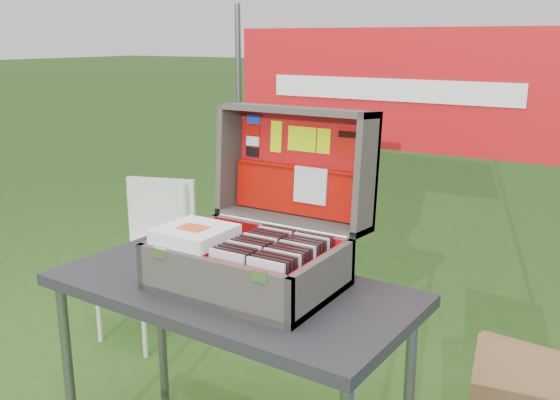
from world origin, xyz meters
The scene contains 86 objects.
table centered at (-0.05, -0.09, 0.38)m, with size 1.20×0.60×0.75m, color #232326, non-canonical shape.
table_top centered at (-0.05, -0.09, 0.73)m, with size 1.20×0.60×0.04m, color #232326.
table_leg_fl centered at (-0.59, -0.33, 0.36)m, with size 0.04×0.04×0.71m, color #59595B.
table_leg_bl centered at (-0.59, 0.15, 0.36)m, with size 0.04×0.04×0.71m, color #59595B.
suitcase centered at (0.01, -0.02, 1.03)m, with size 0.57×0.56×0.55m, color #4B4742, non-canonical shape.
suitcase_base_bottom centered at (0.01, -0.08, 0.76)m, with size 0.57×0.40×0.02m, color #4B4742.
suitcase_base_wall_front centered at (0.01, -0.27, 0.83)m, with size 0.57×0.02×0.15m, color #4B4742.
suitcase_base_wall_back centered at (0.01, 0.11, 0.83)m, with size 0.57×0.02×0.15m, color #4B4742.
suitcase_base_wall_left centered at (-0.26, -0.08, 0.83)m, with size 0.02×0.40×0.15m, color #4B4742.
suitcase_base_wall_right centered at (0.29, -0.08, 0.83)m, with size 0.02×0.40×0.15m, color #4B4742.
suitcase_liner_floor centered at (0.01, -0.08, 0.78)m, with size 0.52×0.36×0.01m, color red.
suitcase_latch_left centered at (-0.17, -0.28, 0.89)m, with size 0.05×0.01×0.03m, color silver.
suitcase_latch_right centered at (0.20, -0.28, 0.89)m, with size 0.05×0.01×0.03m, color silver.
suitcase_hinge centered at (0.01, 0.12, 0.90)m, with size 0.02×0.02×0.51m, color silver.
suitcase_lid_back centered at (0.01, 0.28, 1.09)m, with size 0.57×0.40×0.02m, color #4B4742.
suitcase_lid_rim_far centered at (0.01, 0.23, 1.29)m, with size 0.57×0.02×0.15m, color #4B4742.
suitcase_lid_rim_near centered at (0.01, 0.20, 0.91)m, with size 0.57×0.02×0.15m, color #4B4742.
suitcase_lid_rim_left centered at (-0.26, 0.21, 1.10)m, with size 0.02×0.40×0.15m, color #4B4742.
suitcase_lid_rim_right centered at (0.29, 0.21, 1.10)m, with size 0.02×0.40×0.15m, color #4B4742.
suitcase_lid_liner centered at (0.01, 0.26, 1.09)m, with size 0.52×0.36×0.01m, color red.
suitcase_liner_wall_front centered at (0.01, -0.26, 0.84)m, with size 0.52×0.01×0.13m, color red.
suitcase_liner_wall_back centered at (0.01, 0.10, 0.84)m, with size 0.52×0.01×0.13m, color red.
suitcase_liner_wall_left centered at (-0.24, -0.08, 0.84)m, with size 0.01×0.36×0.13m, color red.
suitcase_liner_wall_right centered at (0.27, -0.08, 0.84)m, with size 0.01×0.36×0.13m, color red.
suitcase_lid_pocket centered at (0.01, 0.24, 1.00)m, with size 0.50×0.16×0.03m, color #9D0C05.
suitcase_pocket_edge centered at (0.01, 0.24, 1.08)m, with size 0.49×0.02×0.02m, color #9D0C05.
suitcase_pocket_cd centered at (0.07, 0.22, 1.03)m, with size 0.13×0.13×0.01m, color silver.
lid_sticker_cc_a centered at (-0.19, 0.27, 1.24)m, with size 0.06×0.03×0.00m, color #1933B2.
lid_sticker_cc_b centered at (-0.19, 0.27, 1.20)m, with size 0.06×0.03×0.00m, color #AB0E06.
lid_sticker_cc_c centered at (-0.19, 0.26, 1.16)m, with size 0.06×0.03×0.00m, color white.
lid_sticker_cc_d centered at (-0.19, 0.26, 1.12)m, with size 0.06×0.03×0.00m, color black.
lid_card_neon_tall centered at (-0.09, 0.27, 1.19)m, with size 0.05×0.11×0.00m, color #B7E905.
lid_card_neon_main centered at (0.01, 0.27, 1.19)m, with size 0.11×0.09×0.00m, color #B7E905.
lid_card_neon_small centered at (0.10, 0.27, 1.19)m, with size 0.05×0.09×0.00m, color #B7E905.
lid_sticker_band centered at (0.20, 0.27, 1.19)m, with size 0.10×0.10×0.00m, color #AB0E06.
lid_sticker_band_bar centered at (0.20, 0.27, 1.22)m, with size 0.09×0.02×0.00m, color black.
cd_left_0 centered at (0.05, -0.24, 0.85)m, with size 0.13×0.01×0.14m, color silver.
cd_left_1 centered at (0.05, -0.21, 0.85)m, with size 0.13×0.01×0.14m, color black.
cd_left_2 centered at (0.05, -0.19, 0.85)m, with size 0.13×0.01×0.14m, color black.
cd_left_3 centered at (0.05, -0.17, 0.85)m, with size 0.13×0.01×0.14m, color black.
cd_left_4 centered at (0.05, -0.15, 0.85)m, with size 0.13×0.01×0.14m, color silver.
cd_left_5 centered at (0.05, -0.12, 0.85)m, with size 0.13×0.01×0.14m, color black.
cd_left_6 centered at (0.05, -0.10, 0.85)m, with size 0.13×0.01×0.14m, color black.
cd_left_7 centered at (0.05, -0.08, 0.85)m, with size 0.13×0.01×0.14m, color black.
cd_left_8 centered at (0.05, -0.06, 0.85)m, with size 0.13×0.01×0.14m, color silver.
cd_left_9 centered at (0.05, -0.03, 0.85)m, with size 0.13×0.01×0.14m, color black.
cd_left_10 centered at (0.05, -0.01, 0.85)m, with size 0.13×0.01×0.14m, color black.
cd_left_11 centered at (0.05, 0.01, 0.85)m, with size 0.13×0.01×0.14m, color black.
cd_left_12 centered at (0.05, 0.03, 0.85)m, with size 0.13×0.01×0.14m, color silver.
cd_left_13 centered at (0.05, 0.05, 0.85)m, with size 0.13×0.01×0.14m, color black.
cd_right_0 centered at (0.19, -0.24, 0.85)m, with size 0.13×0.01×0.14m, color silver.
cd_right_1 centered at (0.19, -0.21, 0.85)m, with size 0.13×0.01×0.14m, color black.
cd_right_2 centered at (0.19, -0.19, 0.85)m, with size 0.13×0.01×0.14m, color black.
cd_right_3 centered at (0.19, -0.17, 0.85)m, with size 0.13×0.01×0.14m, color black.
cd_right_4 centered at (0.19, -0.15, 0.85)m, with size 0.13×0.01×0.14m, color silver.
cd_right_5 centered at (0.19, -0.12, 0.85)m, with size 0.13×0.01×0.14m, color black.
cd_right_6 centered at (0.19, -0.10, 0.85)m, with size 0.13×0.01×0.14m, color black.
cd_right_7 centered at (0.19, -0.08, 0.85)m, with size 0.13×0.01×0.14m, color black.
cd_right_8 centered at (0.19, -0.06, 0.85)m, with size 0.13×0.01×0.14m, color silver.
cd_right_9 centered at (0.19, -0.03, 0.85)m, with size 0.13×0.01×0.14m, color black.
cd_right_10 centered at (0.19, -0.01, 0.85)m, with size 0.13×0.01×0.14m, color black.
cd_right_11 centered at (0.19, 0.01, 0.85)m, with size 0.13×0.01×0.14m, color black.
cd_right_12 centered at (0.19, 0.03, 0.85)m, with size 0.13×0.01×0.14m, color silver.
cd_right_13 centered at (0.19, 0.05, 0.85)m, with size 0.13×0.01×0.14m, color black.
songbook_0 centered at (-0.13, -0.16, 0.91)m, with size 0.21×0.21×0.01m, color white.
songbook_1 centered at (-0.13, -0.16, 0.91)m, with size 0.21×0.21×0.01m, color white.
songbook_2 centered at (-0.13, -0.16, 0.92)m, with size 0.21×0.21×0.01m, color white.
songbook_3 centered at (-0.13, -0.16, 0.92)m, with size 0.21×0.21×0.01m, color white.
songbook_4 centered at (-0.13, -0.16, 0.93)m, with size 0.21×0.21×0.01m, color white.
songbook_5 centered at (-0.13, -0.16, 0.93)m, with size 0.21×0.21×0.01m, color white.
songbook_6 centered at (-0.13, -0.16, 0.94)m, with size 0.21×0.21×0.01m, color white.
songbook_7 centered at (-0.13, -0.16, 0.94)m, with size 0.21×0.21×0.01m, color white.
songbook_8 centered at (-0.13, -0.16, 0.95)m, with size 0.21×0.21×0.01m, color white.
songbook_graphic centered at (-0.13, -0.17, 0.95)m, with size 0.09×0.07×0.00m, color #D85919.
chair centered at (-1.10, 0.56, 0.41)m, with size 0.37×0.41×0.82m, color silver, non-canonical shape.
chair_seat centered at (-1.10, 0.56, 0.42)m, with size 0.37×0.37×0.03m, color silver.
chair_backrest centered at (-1.10, 0.74, 0.63)m, with size 0.37×0.03×0.39m, color silver.
chair_leg_fl centered at (-1.26, 0.40, 0.21)m, with size 0.02×0.02×0.42m, color silver.
chair_leg_fr centered at (-0.94, 0.40, 0.21)m, with size 0.02×0.02×0.42m, color silver.
chair_leg_bl centered at (-1.26, 0.72, 0.21)m, with size 0.02×0.02×0.42m, color silver.
chair_leg_br centered at (-0.94, 0.72, 0.21)m, with size 0.02×0.02×0.42m, color silver.
chair_upright_left centered at (-1.26, 0.74, 0.62)m, with size 0.02×0.02×0.39m, color silver.
chair_upright_right centered at (-0.94, 0.74, 0.62)m, with size 0.02×0.02×0.39m, color silver.
banner_post_left centered at (-0.85, 1.10, 0.85)m, with size 0.03×0.03×1.70m, color #59595B.
banner centered at (0.00, 1.09, 1.30)m, with size 1.60×0.01×0.55m, color #B40E14.
banner_text centered at (0.00, 1.08, 1.30)m, with size 1.20×0.00×0.10m, color white.
Camera 1 is at (1.09, -1.62, 1.53)m, focal length 40.00 mm.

